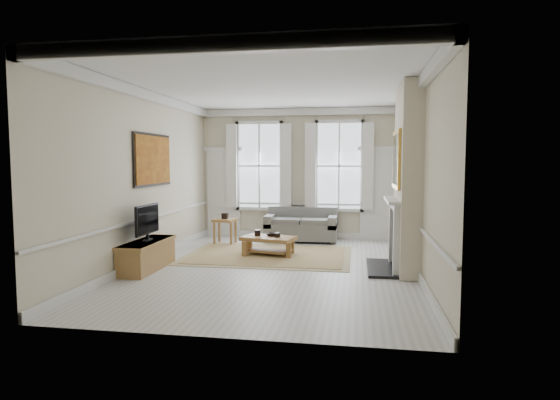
% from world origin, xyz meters
% --- Properties ---
extents(floor, '(7.20, 7.20, 0.00)m').
position_xyz_m(floor, '(0.00, 0.00, 0.00)').
color(floor, '#B7B5AD').
rests_on(floor, ground).
extents(ceiling, '(7.20, 7.20, 0.00)m').
position_xyz_m(ceiling, '(0.00, 0.00, 3.40)').
color(ceiling, white).
rests_on(ceiling, back_wall).
extents(back_wall, '(5.20, 0.00, 5.20)m').
position_xyz_m(back_wall, '(0.00, 3.60, 1.70)').
color(back_wall, beige).
rests_on(back_wall, floor).
extents(left_wall, '(0.00, 7.20, 7.20)m').
position_xyz_m(left_wall, '(-2.60, 0.00, 1.70)').
color(left_wall, beige).
rests_on(left_wall, floor).
extents(right_wall, '(0.00, 7.20, 7.20)m').
position_xyz_m(right_wall, '(2.60, 0.00, 1.70)').
color(right_wall, beige).
rests_on(right_wall, floor).
extents(window_left, '(1.26, 0.20, 2.20)m').
position_xyz_m(window_left, '(-1.05, 3.55, 1.90)').
color(window_left, '#B2BCC6').
rests_on(window_left, back_wall).
extents(window_right, '(1.26, 0.20, 2.20)m').
position_xyz_m(window_right, '(1.05, 3.55, 1.90)').
color(window_right, '#B2BCC6').
rests_on(window_right, back_wall).
extents(door_left, '(0.90, 0.08, 2.30)m').
position_xyz_m(door_left, '(-2.05, 3.56, 1.15)').
color(door_left, silver).
rests_on(door_left, floor).
extents(door_right, '(0.90, 0.08, 2.30)m').
position_xyz_m(door_right, '(2.05, 3.56, 1.15)').
color(door_right, silver).
rests_on(door_right, floor).
extents(painting, '(0.05, 1.66, 1.06)m').
position_xyz_m(painting, '(-2.56, 0.30, 2.05)').
color(painting, '#B1761E').
rests_on(painting, left_wall).
extents(chimney_breast, '(0.35, 1.70, 3.38)m').
position_xyz_m(chimney_breast, '(2.43, 0.20, 1.70)').
color(chimney_breast, beige).
rests_on(chimney_breast, floor).
extents(hearth, '(0.55, 1.50, 0.05)m').
position_xyz_m(hearth, '(2.00, 0.20, 0.03)').
color(hearth, black).
rests_on(hearth, floor).
extents(fireplace, '(0.21, 1.45, 1.33)m').
position_xyz_m(fireplace, '(2.20, 0.20, 0.73)').
color(fireplace, silver).
rests_on(fireplace, floor).
extents(mirror, '(0.06, 1.26, 1.06)m').
position_xyz_m(mirror, '(2.21, 0.20, 2.05)').
color(mirror, gold).
rests_on(mirror, chimney_breast).
extents(sofa, '(1.79, 0.87, 0.85)m').
position_xyz_m(sofa, '(0.13, 3.11, 0.36)').
color(sofa, '#62625F').
rests_on(sofa, floor).
extents(side_table, '(0.57, 0.57, 0.61)m').
position_xyz_m(side_table, '(-1.68, 2.40, 0.50)').
color(side_table, brown).
rests_on(side_table, floor).
extents(rug, '(3.50, 2.60, 0.02)m').
position_xyz_m(rug, '(-0.35, 1.12, 0.01)').
color(rug, '#9B7C50').
rests_on(rug, floor).
extents(coffee_table, '(1.22, 0.89, 0.41)m').
position_xyz_m(coffee_table, '(-0.35, 1.12, 0.33)').
color(coffee_table, brown).
rests_on(coffee_table, rug).
extents(ceramic_pot_a, '(0.13, 0.13, 0.13)m').
position_xyz_m(ceramic_pot_a, '(-0.60, 1.17, 0.48)').
color(ceramic_pot_a, black).
rests_on(ceramic_pot_a, coffee_table).
extents(ceramic_pot_b, '(0.13, 0.13, 0.09)m').
position_xyz_m(ceramic_pot_b, '(-0.15, 1.07, 0.46)').
color(ceramic_pot_b, black).
rests_on(ceramic_pot_b, coffee_table).
extents(bowl, '(0.31, 0.31, 0.06)m').
position_xyz_m(bowl, '(-0.30, 1.22, 0.44)').
color(bowl, black).
rests_on(bowl, coffee_table).
extents(tv_stand, '(0.49, 1.52, 0.54)m').
position_xyz_m(tv_stand, '(-2.34, -0.54, 0.27)').
color(tv_stand, brown).
rests_on(tv_stand, floor).
extents(tv, '(0.08, 0.90, 0.68)m').
position_xyz_m(tv, '(-2.32, -0.54, 0.94)').
color(tv, black).
rests_on(tv, tv_stand).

